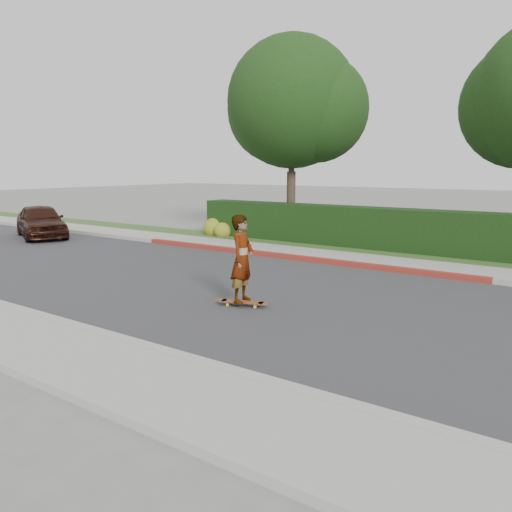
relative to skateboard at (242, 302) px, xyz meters
The scene contains 14 objects.
ground 3.12m from the skateboard, 21.04° to the left, with size 120.00×120.00×0.00m, color slate.
road 3.12m from the skateboard, 21.04° to the left, with size 60.00×8.00×0.01m, color #2D2D30.
curb_near 4.17m from the skateboard, 45.66° to the right, with size 60.00×0.20×0.15m, color #9E9E99.
sidewalk_near 4.85m from the skateboard, 53.11° to the right, with size 60.00×1.60×0.12m, color gray.
curb_far 5.98m from the skateboard, 60.84° to the left, with size 60.00×0.20×0.15m, color #9E9E99.
curb_red_section 5.62m from the skateboard, 111.80° to the left, with size 12.00×0.21×0.15m, color maroon.
sidewalk_far 6.78m from the skateboard, 64.55° to the left, with size 60.00×1.60×0.12m, color gray.
planting_strip 8.25m from the skateboard, 69.33° to the left, with size 60.00×1.60×0.10m, color #2D4C1E.
hedge 8.35m from the skateboard, 90.60° to the left, with size 15.00×1.00×1.50m, color black.
flowering_shrub 10.59m from the skateboard, 132.09° to the left, with size 1.40×1.00×0.90m.
tree_left 12.00m from the skateboard, 115.14° to the left, with size 5.99×5.21×8.00m.
skateboard is the anchor object (origin of this frame).
skateboarder 0.92m from the skateboard, ahead, with size 0.66×0.43×1.81m, color white.
car_maroon 13.50m from the skateboard, 164.31° to the left, with size 1.62×4.02×1.37m, color #331810.
Camera 1 is at (3.05, -9.20, 2.87)m, focal length 35.00 mm.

